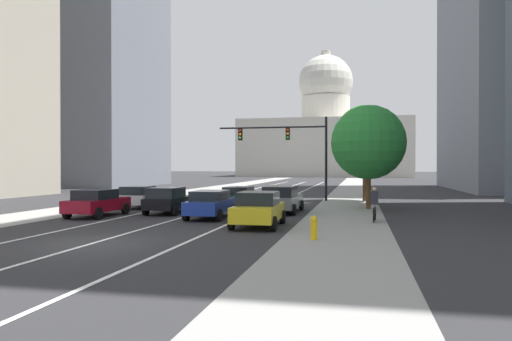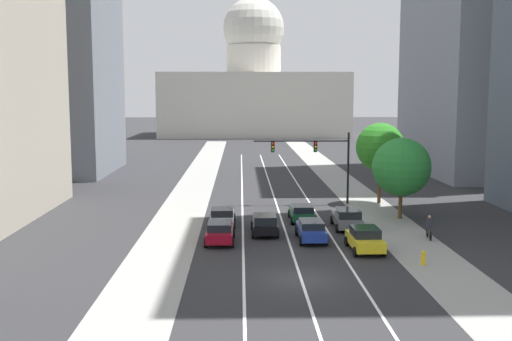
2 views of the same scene
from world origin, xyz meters
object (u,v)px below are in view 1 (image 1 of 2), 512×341
(car_black, at_px, (169,200))
(street_tree_near_right, at_px, (368,142))
(car_green, at_px, (241,197))
(traffic_signal_mast, at_px, (291,142))
(car_white, at_px, (142,197))
(fire_hydrant, at_px, (314,228))
(car_crimson, at_px, (97,202))
(cyclist, at_px, (374,205))
(car_gray, at_px, (282,199))
(car_yellow, at_px, (258,209))
(capitol_building, at_px, (325,137))
(street_tree_far_right, at_px, (365,134))
(car_blue, at_px, (211,204))

(car_black, bearing_deg, street_tree_near_right, -64.73)
(car_green, relative_size, traffic_signal_mast, 0.48)
(car_white, xyz_separation_m, traffic_signal_mast, (8.63, 9.23, 3.95))
(fire_hydrant, bearing_deg, car_white, 137.16)
(car_white, relative_size, street_tree_near_right, 0.61)
(car_black, xyz_separation_m, car_crimson, (-3.19, -2.41, -0.02))
(car_black, bearing_deg, cyclist, -99.02)
(car_crimson, bearing_deg, car_green, -41.95)
(fire_hydrant, bearing_deg, street_tree_near_right, 80.88)
(car_crimson, bearing_deg, cyclist, -86.95)
(car_gray, xyz_separation_m, car_yellow, (0.00, -6.78, -0.01))
(car_gray, bearing_deg, car_black, 107.28)
(capitol_building, xyz_separation_m, street_tree_far_right, (9.69, -96.80, -5.71))
(car_gray, relative_size, street_tree_near_right, 0.70)
(car_crimson, distance_m, street_tree_far_right, 21.32)
(car_gray, bearing_deg, car_yellow, -178.72)
(car_gray, height_order, car_white, car_gray)
(cyclist, bearing_deg, car_crimson, 97.91)
(cyclist, bearing_deg, street_tree_far_right, 6.76)
(car_yellow, distance_m, car_blue, 4.35)
(fire_hydrant, height_order, cyclist, cyclist)
(car_black, bearing_deg, car_blue, -122.16)
(traffic_signal_mast, bearing_deg, car_gray, -84.92)
(car_gray, xyz_separation_m, street_tree_far_right, (4.91, 10.74, 4.49))
(car_green, xyz_separation_m, street_tree_far_right, (8.10, 8.03, 4.57))
(fire_hydrant, distance_m, street_tree_near_right, 14.54)
(car_gray, distance_m, car_green, 4.18)
(car_gray, bearing_deg, capitol_building, 3.79)
(car_blue, xyz_separation_m, car_green, (-0.00, 6.52, -0.03))
(car_crimson, bearing_deg, traffic_signal_mast, -29.69)
(car_black, xyz_separation_m, fire_hydrant, (9.22, -8.38, -0.34))
(car_yellow, xyz_separation_m, car_green, (-3.19, 9.48, -0.07))
(car_gray, height_order, car_yellow, car_yellow)
(car_crimson, distance_m, car_white, 5.54)
(car_yellow, distance_m, car_white, 12.52)
(car_blue, relative_size, street_tree_far_right, 0.58)
(car_crimson, relative_size, fire_hydrant, 4.74)
(car_gray, bearing_deg, car_blue, 141.39)
(capitol_building, bearing_deg, fire_hydrant, -86.30)
(traffic_signal_mast, xyz_separation_m, fire_hydrant, (3.78, -20.74, -4.23))
(traffic_signal_mast, height_order, cyclist, traffic_signal_mast)
(car_green, relative_size, cyclist, 2.48)
(capitol_building, distance_m, car_gray, 108.13)
(car_green, bearing_deg, car_yellow, -161.03)
(fire_hydrant, bearing_deg, car_crimson, 154.31)
(car_gray, relative_size, car_white, 1.15)
(car_blue, bearing_deg, car_green, -0.43)
(street_tree_far_right, bearing_deg, car_black, -131.92)
(capitol_building, distance_m, car_yellow, 114.87)
(car_crimson, relative_size, street_tree_far_right, 0.57)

